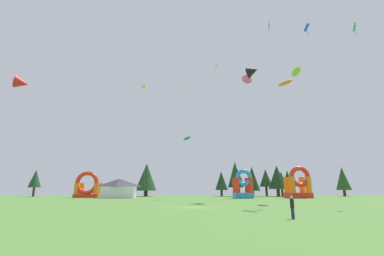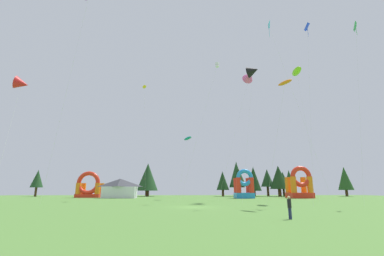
# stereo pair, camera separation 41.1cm
# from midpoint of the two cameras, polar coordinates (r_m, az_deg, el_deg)

# --- Properties ---
(ground_plane) EXTENTS (120.00, 120.00, 0.00)m
(ground_plane) POSITION_cam_midpoint_polar(r_m,az_deg,el_deg) (31.60, 0.16, -16.79)
(ground_plane) COLOR #548438
(kite_blue_diamond) EXTENTS (5.12, 6.51, 28.44)m
(kite_blue_diamond) POSITION_cam_midpoint_polar(r_m,az_deg,el_deg) (49.75, 23.56, 19.04)
(kite_blue_diamond) COLOR blue
(kite_blue_diamond) RESTS_ON ground_plane
(kite_orange_parafoil) EXTENTS (2.78, 6.33, 15.94)m
(kite_orange_parafoil) POSITION_cam_midpoint_polar(r_m,az_deg,el_deg) (36.68, 19.25, 9.18)
(kite_orange_parafoil) COLOR orange
(kite_orange_parafoil) RESTS_ON ground_plane
(kite_pink_delta) EXTENTS (8.06, 2.59, 25.30)m
(kite_pink_delta) POSITION_cam_midpoint_polar(r_m,az_deg,el_deg) (54.84, 11.94, 10.88)
(kite_pink_delta) COLOR #EA599E
(kite_pink_delta) RESTS_ON ground_plane
(kite_yellow_parafoil) EXTENTS (2.44, 4.71, 23.63)m
(kite_yellow_parafoil) POSITION_cam_midpoint_polar(r_m,az_deg,el_deg) (57.50, -10.62, 8.74)
(kite_yellow_parafoil) COLOR yellow
(kite_yellow_parafoil) RESTS_ON ground_plane
(kite_red_delta) EXTENTS (2.42, 5.01, 14.59)m
(kite_red_delta) POSITION_cam_midpoint_polar(r_m,az_deg,el_deg) (35.94, -33.26, 8.17)
(kite_red_delta) COLOR red
(kite_red_delta) RESTS_ON ground_plane
(kite_green_diamond) EXTENTS (4.45, 2.55, 27.05)m
(kite_green_diamond) POSITION_cam_midpoint_polar(r_m,az_deg,el_deg) (50.17, 31.78, 17.87)
(kite_green_diamond) COLOR green
(kite_green_diamond) RESTS_ON ground_plane
(kite_white_box) EXTENTS (7.16, 5.35, 24.91)m
(kite_white_box) POSITION_cam_midpoint_polar(r_m,az_deg,el_deg) (50.32, 5.16, 13.23)
(kite_white_box) COLOR white
(kite_white_box) RESTS_ON ground_plane
(kite_teal_parafoil) EXTENTS (3.09, 5.08, 13.09)m
(kite_teal_parafoil) POSITION_cam_midpoint_polar(r_m,az_deg,el_deg) (56.23, -1.30, -2.27)
(kite_teal_parafoil) COLOR #0C7F7A
(kite_teal_parafoil) RESTS_ON ground_plane
(kite_cyan_diamond) EXTENTS (9.90, 5.12, 28.02)m
(kite_cyan_diamond) POSITION_cam_midpoint_polar(r_m,az_deg,el_deg) (46.40, 16.03, 20.30)
(kite_cyan_diamond) COLOR #19B7CC
(kite_cyan_diamond) RESTS_ON ground_plane
(kite_black_delta) EXTENTS (6.02, 8.48, 24.85)m
(kite_black_delta) POSITION_cam_midpoint_polar(r_m,az_deg,el_deg) (51.77, 12.76, 11.93)
(kite_black_delta) COLOR black
(kite_black_delta) RESTS_ON ground_plane
(kite_lime_parafoil) EXTENTS (1.73, 6.19, 23.02)m
(kite_lime_parafoil) POSITION_cam_midpoint_polar(r_m,az_deg,el_deg) (51.40, 21.42, 11.24)
(kite_lime_parafoil) COLOR #8CD826
(kite_lime_parafoil) RESTS_ON ground_plane
(person_left_edge) EXTENTS (0.36, 0.36, 1.57)m
(person_left_edge) POSITION_cam_midpoint_polar(r_m,az_deg,el_deg) (20.39, 20.33, -15.44)
(person_left_edge) COLOR navy
(person_left_edge) RESTS_ON ground_plane
(inflatable_blue_arch) EXTENTS (5.04, 4.61, 7.18)m
(inflatable_blue_arch) POSITION_cam_midpoint_polar(r_m,az_deg,el_deg) (66.86, 21.90, -11.61)
(inflatable_blue_arch) COLOR red
(inflatable_blue_arch) RESTS_ON ground_plane
(inflatable_red_slide) EXTENTS (4.02, 4.13, 6.42)m
(inflatable_red_slide) POSITION_cam_midpoint_polar(r_m,az_deg,el_deg) (62.19, 10.81, -12.52)
(inflatable_red_slide) COLOR #268CD8
(inflatable_red_slide) RESTS_ON ground_plane
(inflatable_yellow_castle) EXTENTS (5.82, 4.37, 6.25)m
(inflatable_yellow_castle) POSITION_cam_midpoint_polar(r_m,az_deg,el_deg) (70.54, -21.83, -12.04)
(inflatable_yellow_castle) COLOR red
(inflatable_yellow_castle) RESTS_ON ground_plane
(festival_tent) EXTENTS (7.48, 3.55, 4.36)m
(festival_tent) POSITION_cam_midpoint_polar(r_m,az_deg,el_deg) (64.17, -15.78, -12.47)
(festival_tent) COLOR silver
(festival_tent) RESTS_ON ground_plane
(tree_row_0) EXTENTS (3.30, 3.30, 7.26)m
(tree_row_0) POSITION_cam_midpoint_polar(r_m,az_deg,el_deg) (86.03, -30.97, -9.41)
(tree_row_0) COLOR #4C331E
(tree_row_0) RESTS_ON ground_plane
(tree_row_1) EXTENTS (5.95, 5.95, 9.20)m
(tree_row_1) POSITION_cam_midpoint_polar(r_m,az_deg,el_deg) (77.18, -10.02, -10.41)
(tree_row_1) COLOR #4C331E
(tree_row_1) RESTS_ON ground_plane
(tree_row_2) EXTENTS (3.59, 3.59, 7.02)m
(tree_row_2) POSITION_cam_midpoint_polar(r_m,az_deg,el_deg) (77.40, 6.22, -11.29)
(tree_row_2) COLOR #4C331E
(tree_row_2) RESTS_ON ground_plane
(tree_row_3) EXTENTS (4.38, 4.38, 9.86)m
(tree_row_3) POSITION_cam_midpoint_polar(r_m,az_deg,el_deg) (78.45, 9.19, -9.93)
(tree_row_3) COLOR #4C331E
(tree_row_3) RESTS_ON ground_plane
(tree_row_4) EXTENTS (4.02, 4.02, 7.69)m
(tree_row_4) POSITION_cam_midpoint_polar(r_m,az_deg,el_deg) (77.42, 9.69, -10.58)
(tree_row_4) COLOR #4C331E
(tree_row_4) RESTS_ON ground_plane
(tree_row_5) EXTENTS (4.17, 4.17, 8.26)m
(tree_row_5) POSITION_cam_midpoint_polar(r_m,az_deg,el_deg) (78.22, 12.76, -10.69)
(tree_row_5) COLOR #4C331E
(tree_row_5) RESTS_ON ground_plane
(tree_row_6) EXTENTS (3.71, 3.71, 7.68)m
(tree_row_6) POSITION_cam_midpoint_polar(r_m,az_deg,el_deg) (81.08, 15.55, -10.43)
(tree_row_6) COLOR #4C331E
(tree_row_6) RESTS_ON ground_plane
(tree_row_7) EXTENTS (5.02, 5.02, 8.43)m
(tree_row_7) POSITION_cam_midpoint_polar(r_m,az_deg,el_deg) (78.15, 17.84, -10.15)
(tree_row_7) COLOR #4C331E
(tree_row_7) RESTS_ON ground_plane
(tree_row_8) EXTENTS (3.21, 3.21, 6.84)m
(tree_row_8) POSITION_cam_midpoint_polar(r_m,az_deg,el_deg) (80.86, 18.67, -10.59)
(tree_row_8) COLOR #4C331E
(tree_row_8) RESTS_ON ground_plane
(tree_row_9) EXTENTS (2.77, 2.77, 7.14)m
(tree_row_9) POSITION_cam_midpoint_polar(r_m,az_deg,el_deg) (78.52, 19.88, -10.34)
(tree_row_9) COLOR #4C331E
(tree_row_9) RESTS_ON ground_plane
(tree_row_10) EXTENTS (4.07, 4.07, 8.31)m
(tree_row_10) POSITION_cam_midpoint_polar(r_m,az_deg,el_deg) (89.16, 29.75, -9.48)
(tree_row_10) COLOR #4C331E
(tree_row_10) RESTS_ON ground_plane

